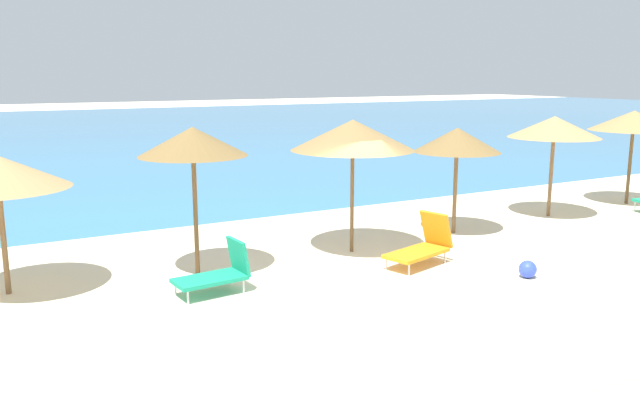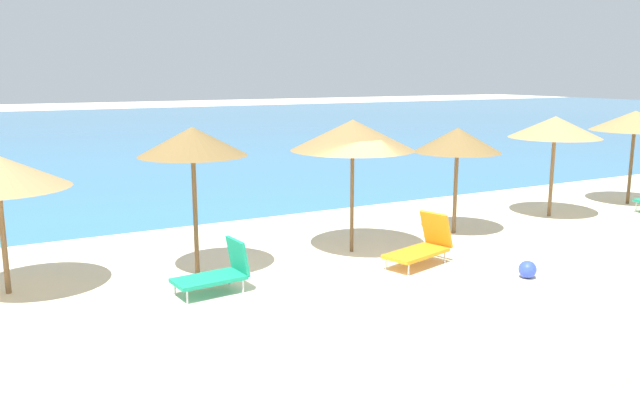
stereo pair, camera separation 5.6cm
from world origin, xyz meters
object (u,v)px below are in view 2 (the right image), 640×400
Objects in this scene: beach_umbrella_4 at (458,140)px; beach_umbrella_5 at (555,127)px; lounge_chair_1 at (218,272)px; beach_ball at (528,269)px; beach_umbrella_2 at (192,142)px; beach_umbrella_6 at (635,121)px; lounge_chair_0 at (422,246)px; beach_umbrella_3 at (353,135)px.

beach_umbrella_5 is at bearing 3.29° from beach_umbrella_4.
lounge_chair_1 reaches higher than beach_ball.
beach_umbrella_6 is (13.43, 0.39, -0.10)m from beach_umbrella_2.
lounge_chair_0 is at bearing -167.58° from beach_umbrella_6.
beach_umbrella_4 is 6.96m from lounge_chair_1.
beach_umbrella_6 is at bearing -88.44° from lounge_chair_1.
beach_umbrella_4 is 1.56× the size of lounge_chair_0.
beach_umbrella_2 is at bearing 52.88° from lounge_chair_0.
beach_umbrella_5 is at bearing 38.24° from beach_ball.
lounge_chair_1 is (-6.56, -1.38, -1.89)m from beach_umbrella_4.
beach_umbrella_4 is at bearing -83.53° from lounge_chair_1.
beach_umbrella_2 reaches higher than lounge_chair_1.
beach_umbrella_2 is 8.43× the size of beach_ball.
beach_umbrella_6 reaches higher than lounge_chair_0.
lounge_chair_1 is (-3.47, -1.13, -2.18)m from beach_umbrella_3.
beach_umbrella_3 reaches higher than lounge_chair_0.
beach_umbrella_3 is at bearing -177.02° from beach_umbrella_6.
beach_umbrella_6 is (3.38, 0.07, 0.05)m from beach_umbrella_5.
beach_umbrella_6 is at bearing -93.47° from lounge_chair_0.
beach_umbrella_5 is 10.40m from lounge_chair_1.
beach_umbrella_6 is 1.68× the size of lounge_chair_0.
beach_umbrella_3 reaches higher than beach_umbrella_2.
beach_umbrella_3 reaches higher than beach_ball.
beach_umbrella_3 is at bearing -77.36° from lounge_chair_1.
beach_umbrella_2 is 3.45m from beach_umbrella_3.
beach_umbrella_6 reaches higher than beach_umbrella_4.
lounge_chair_0 is (0.77, -1.51, -2.16)m from beach_umbrella_3.
beach_umbrella_5 reaches higher than beach_ball.
beach_umbrella_4 is (3.08, 0.25, -0.29)m from beach_umbrella_3.
lounge_chair_0 is (-5.83, -1.96, -2.03)m from beach_umbrella_5.
beach_umbrella_4 is 4.17m from beach_ball.
lounge_chair_1 is at bearing -173.00° from beach_umbrella_6.
beach_umbrella_4 reaches higher than lounge_chair_1.
lounge_chair_0 is (4.21, -1.64, -2.17)m from beach_umbrella_2.
beach_ball is (5.45, -2.05, -0.20)m from lounge_chair_1.
beach_ball is at bearing -155.14° from beach_umbrella_6.
beach_umbrella_3 is 4.25m from lounge_chair_1.
beach_umbrella_2 is at bearing 177.89° from beach_umbrella_3.
beach_umbrella_2 is 6.80m from beach_ball.
beach_umbrella_3 is at bearing -176.08° from beach_umbrella_5.
lounge_chair_1 is at bearing -91.00° from beach_umbrella_2.
beach_umbrella_3 is at bearing -175.37° from beach_umbrella_4.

